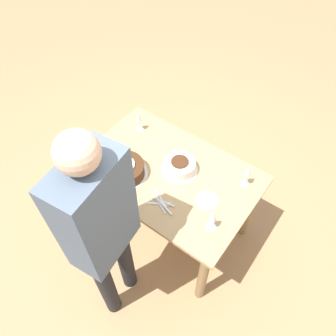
% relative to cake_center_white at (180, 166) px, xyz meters
% --- Properties ---
extents(ground_plane, '(12.00, 12.00, 0.00)m').
position_rel_cake_center_white_xyz_m(ground_plane, '(-0.05, -0.07, -0.82)').
color(ground_plane, '#A87F56').
extents(dining_table, '(1.28, 0.84, 0.78)m').
position_rel_cake_center_white_xyz_m(dining_table, '(-0.05, -0.07, -0.18)').
color(dining_table, tan).
rests_on(dining_table, ground_plane).
extents(cake_center_white, '(0.27, 0.27, 0.10)m').
position_rel_cake_center_white_xyz_m(cake_center_white, '(0.00, 0.00, 0.00)').
color(cake_center_white, white).
rests_on(cake_center_white, dining_table).
extents(cake_front_chocolate, '(0.33, 0.33, 0.11)m').
position_rel_cake_center_white_xyz_m(cake_front_chocolate, '(-0.29, -0.26, 0.01)').
color(cake_front_chocolate, white).
rests_on(cake_front_chocolate, dining_table).
extents(wine_glass_near, '(0.06, 0.06, 0.20)m').
position_rel_cake_center_white_xyz_m(wine_glass_near, '(0.44, 0.17, 0.09)').
color(wine_glass_near, silver).
rests_on(wine_glass_near, dining_table).
extents(wine_glass_far, '(0.07, 0.07, 0.18)m').
position_rel_cake_center_white_xyz_m(wine_glass_far, '(0.43, -0.26, 0.08)').
color(wine_glass_far, silver).
rests_on(wine_glass_far, dining_table).
extents(wine_glass_extra, '(0.07, 0.07, 0.19)m').
position_rel_cake_center_white_xyz_m(wine_glass_extra, '(-0.50, 0.15, 0.08)').
color(wine_glass_extra, silver).
rests_on(wine_glass_extra, dining_table).
extents(dessert_plate_right, '(0.15, 0.15, 0.01)m').
position_rel_cake_center_white_xyz_m(dessert_plate_right, '(0.30, -0.11, -0.04)').
color(dessert_plate_right, white).
rests_on(dessert_plate_right, dining_table).
extents(fork_pile, '(0.22, 0.13, 0.02)m').
position_rel_cake_center_white_xyz_m(fork_pile, '(0.07, -0.31, -0.04)').
color(fork_pile, silver).
rests_on(fork_pile, dining_table).
extents(person_cutting, '(0.27, 0.42, 1.77)m').
position_rel_cake_center_white_xyz_m(person_cutting, '(0.02, -0.77, 0.26)').
color(person_cutting, '#232328').
rests_on(person_cutting, ground_plane).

